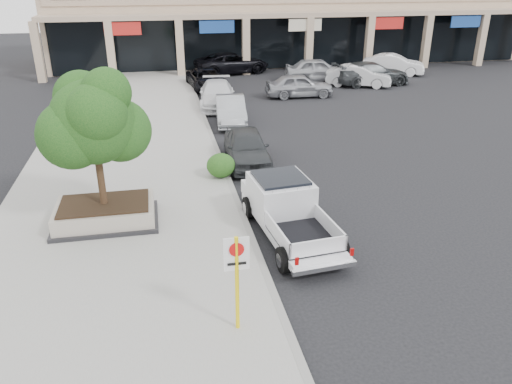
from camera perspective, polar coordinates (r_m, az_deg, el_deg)
The scene contains 19 objects.
ground at distance 14.33m, azimuth 6.63°, elevation -7.49°, with size 120.00×120.00×0.00m, color black.
sidewalk at distance 19.11m, azimuth -14.98°, elevation 0.46°, with size 8.00×52.00×0.15m, color gray.
curb at distance 19.21m, azimuth -3.18°, elevation 1.41°, with size 0.20×52.00×0.15m, color gray.
strip_mall at distance 47.13m, azimuth 3.61°, elevation 20.72°, with size 40.55×12.43×9.50m.
planter at distance 16.38m, azimuth -16.81°, elevation -2.30°, with size 3.20×2.20×0.68m.
planter_tree at distance 15.49m, azimuth -17.57°, elevation 7.79°, with size 2.90×2.55×4.00m.
no_parking_sign at distance 10.69m, azimuth -2.21°, elevation -9.02°, with size 0.55×0.09×2.30m.
hedge at distance 19.14m, azimuth -4.04°, elevation 3.05°, with size 1.10×0.99×0.94m, color #1A4714.
pickup_truck at distance 14.93m, azimuth 3.99°, elevation -2.42°, with size 1.92×5.19×1.63m, color silver, non-canonical shape.
curb_car_a at distance 20.81m, azimuth -1.07°, elevation 5.16°, with size 1.70×4.22×1.44m, color #2F3235.
curb_car_b at distance 26.67m, azimuth -2.92°, elevation 9.35°, with size 1.48×4.24×1.40m, color #A0A4A8.
curb_car_c at distance 30.13m, azimuth -4.46°, elevation 11.06°, with size 2.01×4.95×1.44m, color silver.
curb_car_d at distance 34.96m, azimuth -5.68°, elevation 12.74°, with size 2.20×4.76×1.32m, color black.
lot_car_a at distance 32.53m, azimuth 4.97°, elevation 12.04°, with size 1.73×4.29×1.46m, color #96979E.
lot_car_b at distance 36.24m, azimuth 11.65°, elevation 12.89°, with size 1.55×4.44×1.46m, color silver.
lot_car_c at distance 36.93m, azimuth 13.08°, elevation 13.05°, with size 2.20×5.42×1.57m, color #323638.
lot_car_d at distance 40.22m, azimuth -2.74°, elevation 14.51°, with size 2.66×5.78×1.61m, color black.
lot_car_e at distance 37.53m, azimuth 7.11°, elevation 13.70°, with size 1.94×4.82×1.64m, color #A4A6AC.
lot_car_f at distance 41.24m, azimuth 15.45°, elevation 13.89°, with size 1.61×4.62×1.52m, color white.
Camera 1 is at (-4.00, -11.56, 7.46)m, focal length 35.00 mm.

